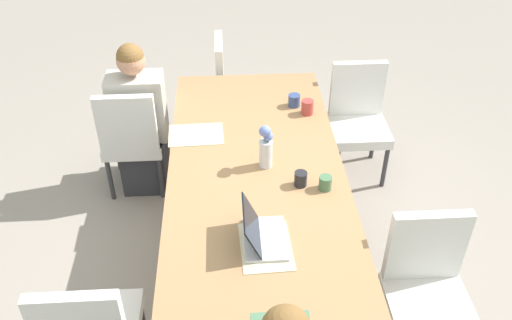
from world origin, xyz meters
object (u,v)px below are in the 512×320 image
chair_near_left_far (427,285)px  coffee_mug_near_left (325,183)px  dining_table (256,175)px  chair_near_right_far (358,116)px  coffee_mug_near_right (301,179)px  chair_head_right_right_mid (234,84)px  flower_vase (266,145)px  person_far_left_mid (141,127)px  coffee_mug_centre_left (294,100)px  coffee_mug_centre_right (307,107)px  chair_far_left_mid (132,136)px  laptop_head_left_left_near (261,235)px

chair_near_left_far → coffee_mug_near_left: size_ratio=10.49×
dining_table → chair_near_left_far: (-0.77, -0.87, -0.18)m
chair_near_right_far → coffee_mug_near_right: 1.30m
chair_head_right_right_mid → flower_vase: size_ratio=3.03×
dining_table → chair_near_left_far: chair_near_left_far is taller
chair_near_left_far → flower_vase: size_ratio=3.03×
chair_near_left_far → chair_near_right_far: 1.70m
person_far_left_mid → coffee_mug_centre_left: size_ratio=13.67×
dining_table → coffee_mug_centre_right: (0.59, -0.40, 0.12)m
coffee_mug_near_left → coffee_mug_centre_left: (0.94, 0.07, 0.00)m
chair_far_left_mid → chair_head_right_right_mid: same height
person_far_left_mid → coffee_mug_centre_right: person_far_left_mid is taller
chair_head_right_right_mid → laptop_head_left_left_near: size_ratio=2.81×
person_far_left_mid → dining_table: bearing=-135.2°
coffee_mug_near_right → chair_near_right_far: bearing=-28.7°
person_far_left_mid → coffee_mug_centre_right: size_ratio=11.62×
laptop_head_left_left_near → coffee_mug_near_right: 0.51m
flower_vase → coffee_mug_near_left: bearing=-126.4°
coffee_mug_near_left → coffee_mug_centre_right: coffee_mug_centre_right is taller
chair_head_right_right_mid → chair_near_right_far: (-0.57, -0.95, 0.00)m
person_far_left_mid → chair_head_right_right_mid: 0.98m
chair_far_left_mid → coffee_mug_centre_left: (-0.05, -1.19, 0.29)m
chair_far_left_mid → laptop_head_left_left_near: bearing=-148.0°
chair_near_right_far → coffee_mug_near_left: (-1.16, 0.47, 0.29)m
coffee_mug_centre_left → chair_far_left_mid: bearing=87.8°
chair_far_left_mid → person_far_left_mid: 0.10m
chair_far_left_mid → coffee_mug_near_right: (-0.94, -1.12, 0.29)m
dining_table → coffee_mug_near_left: (-0.24, -0.39, 0.11)m
laptop_head_left_left_near → coffee_mug_centre_left: 1.37m
flower_vase → coffee_mug_centre_left: bearing=-20.3°
chair_near_right_far → coffee_mug_near_left: 1.28m
chair_far_left_mid → coffee_mug_centre_left: chair_far_left_mid is taller
person_far_left_mid → chair_near_right_far: person_far_left_mid is taller
chair_near_right_far → flower_vase: (-0.92, 0.80, 0.40)m
chair_head_right_right_mid → coffee_mug_centre_left: 0.94m
coffee_mug_centre_right → chair_near_right_far: bearing=-54.4°
dining_table → chair_far_left_mid: 1.16m
laptop_head_left_left_near → coffee_mug_centre_left: (1.33, -0.33, 0.00)m
chair_far_left_mid → coffee_mug_near_left: 1.62m
flower_vase → coffee_mug_near_right: flower_vase is taller
coffee_mug_centre_left → chair_near_left_far: bearing=-159.5°
chair_far_left_mid → coffee_mug_near_right: size_ratio=10.02×
chair_far_left_mid → coffee_mug_centre_right: size_ratio=8.75×
chair_head_right_right_mid → coffee_mug_centre_left: (-0.79, -0.41, 0.29)m
coffee_mug_near_right → coffee_mug_centre_right: bearing=-10.6°
chair_far_left_mid → flower_vase: flower_vase is taller
chair_near_left_far → flower_vase: 1.19m
dining_table → coffee_mug_centre_left: (0.70, -0.32, 0.11)m
chair_near_left_far → coffee_mug_centre_right: chair_near_left_far is taller
coffee_mug_near_left → coffee_mug_near_right: 0.14m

